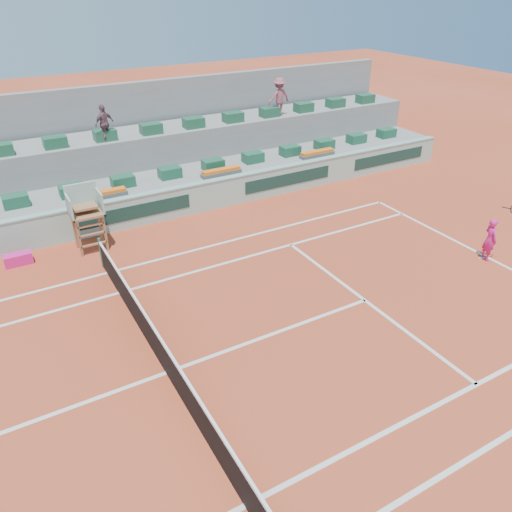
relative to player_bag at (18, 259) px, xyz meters
name	(u,v)px	position (x,y,z in m)	size (l,w,h in m)	color
ground	(166,373)	(2.46, -7.55, -0.20)	(90.00, 90.00, 0.00)	#9A361D
seating_tier_lower	(71,202)	(2.46, 3.15, 0.40)	(36.00, 4.00, 1.20)	gray
seating_tier_upper	(59,174)	(2.46, 4.75, 1.10)	(36.00, 2.40, 2.60)	gray
stadium_back_wall	(48,143)	(2.46, 6.35, 2.00)	(36.00, 0.40, 4.40)	gray
player_bag	(18,259)	(0.00, 0.00, 0.00)	(0.90, 0.40, 0.40)	#DA1C7D
spectator_mid	(104,123)	(4.46, 3.94, 3.15)	(0.88, 0.37, 1.50)	brown
spectator_right	(279,97)	(12.96, 4.10, 3.29)	(1.15, 0.66, 1.78)	#8F4753
court_lines	(166,373)	(2.46, -7.55, -0.20)	(23.89, 11.09, 0.01)	silver
tennis_net	(165,357)	(2.46, -7.55, 0.33)	(0.10, 11.97, 1.10)	black
advertising_hoarding	(84,222)	(2.49, 0.94, 0.43)	(36.00, 0.34, 1.26)	#91B7A8
umpire_chair	(85,209)	(2.46, -0.06, 1.34)	(1.10, 0.90, 2.40)	brown
seat_row_lower	(72,190)	(2.46, 2.25, 1.22)	(32.90, 0.60, 0.44)	#1A5035
seat_row_upper	(55,142)	(2.46, 4.15, 2.62)	(32.90, 0.60, 0.44)	#1A5035
flower_planters	(34,208)	(0.96, 1.45, 1.13)	(26.80, 0.36, 0.28)	#525252
tennis_player	(490,239)	(14.20, -7.66, 0.57)	(0.51, 0.88, 2.28)	#DA1C7D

